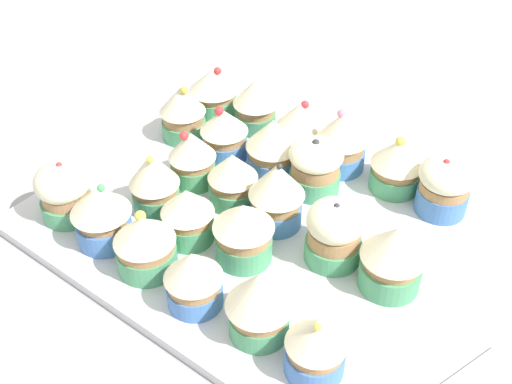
# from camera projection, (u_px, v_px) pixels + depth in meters

# --- Properties ---
(ground_plane) EXTENTS (1.80, 1.80, 0.03)m
(ground_plane) POSITION_uv_depth(u_px,v_px,m) (256.00, 230.00, 0.73)
(ground_plane) COLOR #9E9EA3
(baking_tray) EXTENTS (0.45, 0.38, 0.01)m
(baking_tray) POSITION_uv_depth(u_px,v_px,m) (256.00, 217.00, 0.72)
(baking_tray) COLOR silver
(baking_tray) RESTS_ON ground_plane
(cupcake_0) EXTENTS (0.06, 0.06, 0.07)m
(cupcake_0) POSITION_uv_depth(u_px,v_px,m) (64.00, 191.00, 0.69)
(cupcake_0) COLOR #4C9E6B
(cupcake_0) RESTS_ON baking_tray
(cupcake_1) EXTENTS (0.06, 0.06, 0.07)m
(cupcake_1) POSITION_uv_depth(u_px,v_px,m) (101.00, 214.00, 0.65)
(cupcake_1) COLOR #477AC6
(cupcake_1) RESTS_ON baking_tray
(cupcake_2) EXTENTS (0.06, 0.06, 0.07)m
(cupcake_2) POSITION_uv_depth(u_px,v_px,m) (145.00, 243.00, 0.63)
(cupcake_2) COLOR #4C9E6B
(cupcake_2) RESTS_ON baking_tray
(cupcake_3) EXTENTS (0.06, 0.06, 0.07)m
(cupcake_3) POSITION_uv_depth(u_px,v_px,m) (194.00, 278.00, 0.59)
(cupcake_3) COLOR #477AC6
(cupcake_3) RESTS_ON baking_tray
(cupcake_4) EXTENTS (0.06, 0.06, 0.08)m
(cupcake_4) POSITION_uv_depth(u_px,v_px,m) (259.00, 302.00, 0.56)
(cupcake_4) COLOR #4C9E6B
(cupcake_4) RESTS_ON baking_tray
(cupcake_5) EXTENTS (0.05, 0.05, 0.07)m
(cupcake_5) POSITION_uv_depth(u_px,v_px,m) (316.00, 345.00, 0.53)
(cupcake_5) COLOR #477AC6
(cupcake_5) RESTS_ON baking_tray
(cupcake_6) EXTENTS (0.06, 0.06, 0.08)m
(cupcake_6) POSITION_uv_depth(u_px,v_px,m) (154.00, 181.00, 0.70)
(cupcake_6) COLOR #4C9E6B
(cupcake_6) RESTS_ON baking_tray
(cupcake_7) EXTENTS (0.06, 0.06, 0.06)m
(cupcake_7) POSITION_uv_depth(u_px,v_px,m) (188.00, 214.00, 0.66)
(cupcake_7) COLOR #4C9E6B
(cupcake_7) RESTS_ON baking_tray
(cupcake_8) EXTENTS (0.06, 0.06, 0.07)m
(cupcake_8) POSITION_uv_depth(u_px,v_px,m) (244.00, 231.00, 0.64)
(cupcake_8) COLOR #4C9E6B
(cupcake_8) RESTS_ON baking_tray
(cupcake_9) EXTENTS (0.06, 0.06, 0.07)m
(cupcake_9) POSITION_uv_depth(u_px,v_px,m) (191.00, 158.00, 0.73)
(cupcake_9) COLOR #4C9E6B
(cupcake_9) RESTS_ON baking_tray
(cupcake_10) EXTENTS (0.06, 0.06, 0.07)m
(cupcake_10) POSITION_uv_depth(u_px,v_px,m) (231.00, 180.00, 0.70)
(cupcake_10) COLOR #4C9E6B
(cupcake_10) RESTS_ON baking_tray
(cupcake_11) EXTENTS (0.06, 0.06, 0.08)m
(cupcake_11) POSITION_uv_depth(u_px,v_px,m) (276.00, 194.00, 0.67)
(cupcake_11) COLOR #477AC6
(cupcake_11) RESTS_ON baking_tray
(cupcake_12) EXTENTS (0.06, 0.06, 0.07)m
(cupcake_12) POSITION_uv_depth(u_px,v_px,m) (334.00, 232.00, 0.64)
(cupcake_12) COLOR #4C9E6B
(cupcake_12) RESTS_ON baking_tray
(cupcake_13) EXTENTS (0.06, 0.06, 0.08)m
(cupcake_13) POSITION_uv_depth(u_px,v_px,m) (393.00, 256.00, 0.61)
(cupcake_13) COLOR #4C9E6B
(cupcake_13) RESTS_ON baking_tray
(cupcake_14) EXTENTS (0.06, 0.06, 0.08)m
(cupcake_14) POSITION_uv_depth(u_px,v_px,m) (183.00, 112.00, 0.80)
(cupcake_14) COLOR #4C9E6B
(cupcake_14) RESTS_ON baking_tray
(cupcake_15) EXTENTS (0.06, 0.06, 0.07)m
(cupcake_15) POSITION_uv_depth(u_px,v_px,m) (224.00, 133.00, 0.77)
(cupcake_15) COLOR #477AC6
(cupcake_15) RESTS_ON baking_tray
(cupcake_16) EXTENTS (0.06, 0.06, 0.07)m
(cupcake_16) POSITION_uv_depth(u_px,v_px,m) (273.00, 145.00, 0.75)
(cupcake_16) COLOR #477AC6
(cupcake_16) RESTS_ON baking_tray
(cupcake_17) EXTENTS (0.06, 0.06, 0.07)m
(cupcake_17) POSITION_uv_depth(u_px,v_px,m) (315.00, 166.00, 0.72)
(cupcake_17) COLOR #4C9E6B
(cupcake_17) RESTS_ON baking_tray
(cupcake_18) EXTENTS (0.06, 0.06, 0.07)m
(cupcake_18) POSITION_uv_depth(u_px,v_px,m) (213.00, 92.00, 0.85)
(cupcake_18) COLOR #4C9E6B
(cupcake_18) RESTS_ON baking_tray
(cupcake_19) EXTENTS (0.06, 0.06, 0.07)m
(cupcake_19) POSITION_uv_depth(u_px,v_px,m) (256.00, 103.00, 0.82)
(cupcake_19) COLOR #4C9E6B
(cupcake_19) RESTS_ON baking_tray
(cupcake_20) EXTENTS (0.06, 0.06, 0.07)m
(cupcake_20) POSITION_uv_depth(u_px,v_px,m) (300.00, 127.00, 0.79)
(cupcake_20) COLOR #4C9E6B
(cupcake_20) RESTS_ON baking_tray
(cupcake_21) EXTENTS (0.06, 0.06, 0.08)m
(cupcake_21) POSITION_uv_depth(u_px,v_px,m) (342.00, 140.00, 0.75)
(cupcake_21) COLOR #477AC6
(cupcake_21) RESTS_ON baking_tray
(cupcake_22) EXTENTS (0.06, 0.06, 0.07)m
(cupcake_22) POSITION_uv_depth(u_px,v_px,m) (397.00, 164.00, 0.73)
(cupcake_22) COLOR #4C9E6B
(cupcake_22) RESTS_ON baking_tray
(cupcake_23) EXTENTS (0.06, 0.06, 0.07)m
(cupcake_23) POSITION_uv_depth(u_px,v_px,m) (445.00, 186.00, 0.69)
(cupcake_23) COLOR #477AC6
(cupcake_23) RESTS_ON baking_tray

